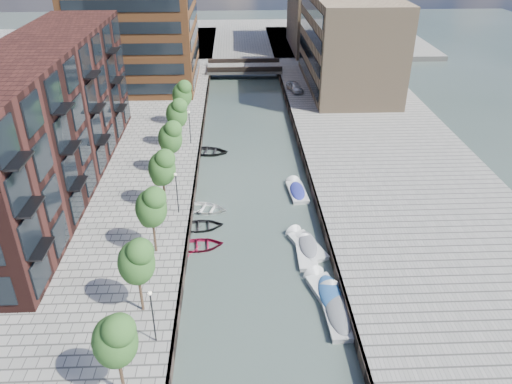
{
  "coord_description": "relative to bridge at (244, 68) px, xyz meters",
  "views": [
    {
      "loc": [
        -1.67,
        -15.96,
        25.47
      ],
      "look_at": [
        0.0,
        23.12,
        3.5
      ],
      "focal_mm": 35.0,
      "sensor_mm": 36.0,
      "label": 1
    }
  ],
  "objects": [
    {
      "name": "tree_2",
      "position": [
        -8.5,
        -54.0,
        3.92
      ],
      "size": [
        2.5,
        2.5,
        5.95
      ],
      "color": "#382619",
      "rests_on": "quay_left"
    },
    {
      "name": "sloop_1",
      "position": [
        -5.1,
        -49.23,
        -1.39
      ],
      "size": [
        4.46,
        3.36,
        0.87
      ],
      "primitive_type": "imported",
      "rotation": [
        0.0,
        0.0,
        1.66
      ],
      "color": "black",
      "rests_on": "ground"
    },
    {
      "name": "tree_3",
      "position": [
        -8.5,
        -47.0,
        3.92
      ],
      "size": [
        2.5,
        2.5,
        5.95
      ],
      "color": "#382619",
      "rests_on": "quay_left"
    },
    {
      "name": "tree_0",
      "position": [
        -8.5,
        -68.0,
        3.92
      ],
      "size": [
        2.5,
        2.5,
        5.95
      ],
      "color": "#382619",
      "rests_on": "quay_left"
    },
    {
      "name": "quay_wall_left",
      "position": [
        -6.1,
        -32.0,
        -0.89
      ],
      "size": [
        0.25,
        140.0,
        1.0
      ],
      "primitive_type": "cube",
      "color": "#332823",
      "rests_on": "ground"
    },
    {
      "name": "lamp_2",
      "position": [
        -7.2,
        -32.0,
        2.12
      ],
      "size": [
        0.24,
        0.24,
        4.12
      ],
      "color": "black",
      "rests_on": "quay_left"
    },
    {
      "name": "tan_block_near",
      "position": [
        16.0,
        -10.0,
        6.61
      ],
      "size": [
        12.0,
        25.0,
        14.0
      ],
      "primitive_type": "cube",
      "color": "#94785A",
      "rests_on": "quay_right"
    },
    {
      "name": "tan_block_far",
      "position": [
        16.0,
        16.0,
        7.61
      ],
      "size": [
        12.0,
        20.0,
        16.0
      ],
      "primitive_type": "cube",
      "color": "#94785A",
      "rests_on": "quay_right"
    },
    {
      "name": "motorboat_0",
      "position": [
        4.98,
        -58.85,
        -1.17
      ],
      "size": [
        3.29,
        5.68,
        1.79
      ],
      "color": "silver",
      "rests_on": "ground"
    },
    {
      "name": "lamp_0",
      "position": [
        -7.2,
        -64.0,
        2.12
      ],
      "size": [
        0.24,
        0.24,
        4.12
      ],
      "color": "black",
      "rests_on": "quay_left"
    },
    {
      "name": "tree_6",
      "position": [
        -8.5,
        -26.0,
        3.92
      ],
      "size": [
        2.5,
        2.5,
        5.95
      ],
      "color": "#382619",
      "rests_on": "quay_left"
    },
    {
      "name": "motorboat_2",
      "position": [
        4.06,
        -53.47,
        -1.3
      ],
      "size": [
        1.65,
        4.52,
        1.5
      ],
      "color": "white",
      "rests_on": "ground"
    },
    {
      "name": "motorboat_3",
      "position": [
        4.48,
        -42.86,
        -1.2
      ],
      "size": [
        2.02,
        4.86,
        1.58
      ],
      "color": "silver",
      "rests_on": "ground"
    },
    {
      "name": "motorboat_1",
      "position": [
        5.34,
        -60.83,
        -1.16
      ],
      "size": [
        2.15,
        5.64,
        1.86
      ],
      "color": "#AEAFAD",
      "rests_on": "ground"
    },
    {
      "name": "far_closure",
      "position": [
        0.0,
        28.0,
        -0.89
      ],
      "size": [
        80.0,
        40.0,
        1.0
      ],
      "primitive_type": "cube",
      "color": "gray",
      "rests_on": "ground"
    },
    {
      "name": "tree_5",
      "position": [
        -8.5,
        -33.0,
        3.92
      ],
      "size": [
        2.5,
        2.5,
        5.95
      ],
      "color": "#382619",
      "rests_on": "quay_left"
    },
    {
      "name": "quay_right",
      "position": [
        16.0,
        -32.0,
        -0.89
      ],
      "size": [
        20.0,
        140.0,
        1.0
      ],
      "primitive_type": "cube",
      "color": "gray",
      "rests_on": "ground"
    },
    {
      "name": "tree_4",
      "position": [
        -8.5,
        -40.0,
        3.92
      ],
      "size": [
        2.5,
        2.5,
        5.95
      ],
      "color": "#382619",
      "rests_on": "quay_left"
    },
    {
      "name": "tree_1",
      "position": [
        -8.5,
        -61.0,
        3.92
      ],
      "size": [
        2.5,
        2.5,
        5.95
      ],
      "color": "#382619",
      "rests_on": "quay_left"
    },
    {
      "name": "water",
      "position": [
        0.0,
        -32.0,
        -1.39
      ],
      "size": [
        300.0,
        300.0,
        0.0
      ],
      "primitive_type": "plane",
      "color": "#38473F",
      "rests_on": "ground"
    },
    {
      "name": "sloop_2",
      "position": [
        -5.03,
        -52.29,
        -1.39
      ],
      "size": [
        4.48,
        3.41,
        0.87
      ],
      "primitive_type": "imported",
      "rotation": [
        0.0,
        0.0,
        1.68
      ],
      "color": "maroon",
      "rests_on": "ground"
    },
    {
      "name": "sloop_3",
      "position": [
        -4.88,
        -46.13,
        -1.39
      ],
      "size": [
        5.07,
        4.19,
        0.91
      ],
      "primitive_type": "imported",
      "rotation": [
        0.0,
        0.0,
        1.3
      ],
      "color": "white",
      "rests_on": "ground"
    },
    {
      "name": "bridge",
      "position": [
        0.0,
        0.0,
        0.0
      ],
      "size": [
        13.0,
        6.0,
        1.3
      ],
      "color": "gray",
      "rests_on": "ground"
    },
    {
      "name": "motorboat_4",
      "position": [
        4.14,
        -52.43,
        -1.19
      ],
      "size": [
        3.36,
        5.12,
        1.62
      ],
      "color": "silver",
      "rests_on": "ground"
    },
    {
      "name": "sloop_4",
      "position": [
        -5.13,
        -32.88,
        -1.39
      ],
      "size": [
        5.43,
        4.24,
        1.03
      ],
      "primitive_type": "imported",
      "rotation": [
        0.0,
        0.0,
        1.42
      ],
      "color": "black",
      "rests_on": "ground"
    },
    {
      "name": "car",
      "position": [
        7.63,
        -12.39,
        0.33
      ],
      "size": [
        2.7,
        4.54,
        1.45
      ],
      "primitive_type": "imported",
      "rotation": [
        0.0,
        0.0,
        0.25
      ],
      "color": "silver",
      "rests_on": "quay_right"
    },
    {
      "name": "quay_wall_right",
      "position": [
        6.1,
        -32.0,
        -0.89
      ],
      "size": [
        0.25,
        140.0,
        1.0
      ],
      "primitive_type": "cube",
      "color": "#332823",
      "rests_on": "ground"
    },
    {
      "name": "apartment_block",
      "position": [
        -20.0,
        -42.0,
        6.61
      ],
      "size": [
        8.0,
        38.0,
        14.0
      ],
      "primitive_type": "cube",
      "color": "black",
      "rests_on": "quay_left"
    },
    {
      "name": "lamp_1",
      "position": [
        -7.2,
        -48.0,
        2.12
      ],
      "size": [
        0.24,
        0.24,
        4.12
      ],
      "color": "black",
      "rests_on": "quay_left"
    }
  ]
}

